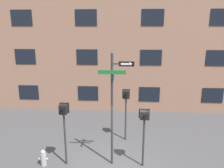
% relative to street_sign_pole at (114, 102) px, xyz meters
% --- Properties ---
extents(building_facade, '(24.00, 0.63, 11.93)m').
position_rel_street_sign_pole_xyz_m(building_facade, '(0.02, 6.15, 3.35)').
color(building_facade, '#936B56').
rests_on(building_facade, ground_plane).
extents(street_sign_pole, '(1.31, 0.72, 4.48)m').
position_rel_street_sign_pole_xyz_m(street_sign_pole, '(0.00, 0.00, 0.00)').
color(street_sign_pole, '#2D2D33').
rests_on(street_sign_pole, ground_plane).
extents(pedestrian_signal_left, '(0.36, 0.40, 2.57)m').
position_rel_street_sign_pole_xyz_m(pedestrian_signal_left, '(-1.90, -0.14, -0.62)').
color(pedestrian_signal_left, '#2D2D33').
rests_on(pedestrian_signal_left, ground_plane).
extents(pedestrian_signal_right, '(0.41, 0.40, 2.37)m').
position_rel_street_sign_pole_xyz_m(pedestrian_signal_right, '(1.17, -0.08, -0.75)').
color(pedestrian_signal_right, '#2D2D33').
rests_on(pedestrian_signal_right, ground_plane).
extents(pedestrian_signal_across, '(0.35, 0.40, 2.55)m').
position_rel_street_sign_pole_xyz_m(pedestrian_signal_across, '(0.48, 2.00, -0.64)').
color(pedestrian_signal_across, '#2D2D33').
rests_on(pedestrian_signal_across, ground_plane).
extents(fire_hydrant, '(0.38, 0.22, 0.68)m').
position_rel_street_sign_pole_xyz_m(fire_hydrant, '(-2.79, -0.28, -2.29)').
color(fire_hydrant, '#A5A5A8').
rests_on(fire_hydrant, ground_plane).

